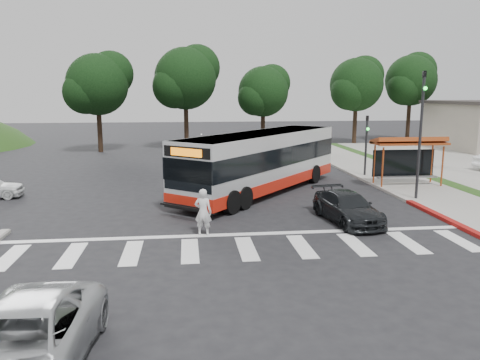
{
  "coord_description": "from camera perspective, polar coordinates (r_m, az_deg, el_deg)",
  "views": [
    {
      "loc": [
        -2.05,
        -20.69,
        5.42
      ],
      "look_at": [
        0.31,
        -0.31,
        1.6
      ],
      "focal_mm": 35.0,
      "sensor_mm": 36.0,
      "label": 1
    }
  ],
  "objects": [
    {
      "name": "transit_bus",
      "position": [
        25.74,
        2.68,
        2.12
      ],
      "size": [
        10.34,
        11.6,
        3.31
      ],
      "primitive_type": null,
      "rotation": [
        0.0,
        0.0,
        -0.7
      ],
      "color": "silver",
      "rests_on": "ground"
    },
    {
      "name": "traffic_signal_ne_tall",
      "position": [
        25.1,
        21.21,
        6.32
      ],
      "size": [
        0.18,
        0.37,
        6.5
      ],
      "color": "black",
      "rests_on": "ground"
    },
    {
      "name": "sidewalk_east",
      "position": [
        31.97,
        17.6,
        0.39
      ],
      "size": [
        4.0,
        40.0,
        0.12
      ],
      "primitive_type": "cube",
      "color": "gray",
      "rests_on": "ground"
    },
    {
      "name": "tree_north_a",
      "position": [
        46.78,
        -6.58,
        12.31
      ],
      "size": [
        6.6,
        6.15,
        10.17
      ],
      "color": "black",
      "rests_on": "ground"
    },
    {
      "name": "crosswalk_ladder",
      "position": [
        16.72,
        0.81,
        -8.34
      ],
      "size": [
        18.0,
        2.6,
        0.01
      ],
      "primitive_type": "cube",
      "color": "silver",
      "rests_on": "ground"
    },
    {
      "name": "bus_shelter",
      "position": [
        28.98,
        19.82,
        3.84
      ],
      "size": [
        4.2,
        1.6,
        2.86
      ],
      "color": "#A1421A",
      "rests_on": "sidewalk_east"
    },
    {
      "name": "dark_sedan",
      "position": [
        20.46,
        12.96,
        -3.26
      ],
      "size": [
        2.36,
        4.56,
        1.26
      ],
      "primitive_type": "imported",
      "rotation": [
        0.0,
        0.0,
        0.14
      ],
      "color": "black",
      "rests_on": "ground"
    },
    {
      "name": "curb_east",
      "position": [
        31.2,
        14.25,
        0.35
      ],
      "size": [
        0.3,
        40.0,
        0.15
      ],
      "primitive_type": "cube",
      "color": "#9E9991",
      "rests_on": "ground"
    },
    {
      "name": "pedestrian",
      "position": [
        18.08,
        -4.51,
        -3.91
      ],
      "size": [
        0.76,
        0.6,
        1.84
      ],
      "primitive_type": "imported",
      "rotation": [
        0.0,
        0.0,
        2.87
      ],
      "color": "silver",
      "rests_on": "ground"
    },
    {
      "name": "silver_suv_south",
      "position": [
        10.33,
        -25.05,
        -17.65
      ],
      "size": [
        2.62,
        5.2,
        1.41
      ],
      "primitive_type": "imported",
      "rotation": [
        0.0,
        0.0,
        -0.05
      ],
      "color": "#B7BBBD",
      "rests_on": "ground"
    },
    {
      "name": "tree_north_b",
      "position": [
        49.42,
        2.92,
        10.81
      ],
      "size": [
        5.72,
        5.33,
        8.43
      ],
      "color": "black",
      "rests_on": "ground"
    },
    {
      "name": "ground",
      "position": [
        21.48,
        -0.91,
        -4.07
      ],
      "size": [
        140.0,
        140.0,
        0.0
      ],
      "primitive_type": "plane",
      "color": "black",
      "rests_on": "ground"
    },
    {
      "name": "traffic_signal_ne_short",
      "position": [
        31.56,
        15.16,
        4.83
      ],
      "size": [
        0.18,
        0.37,
        4.0
      ],
      "color": "black",
      "rests_on": "ground"
    },
    {
      "name": "tree_ne_b",
      "position": [
        56.65,
        20.15,
        11.43
      ],
      "size": [
        6.16,
        5.74,
        10.02
      ],
      "color": "black",
      "rests_on": "ground"
    },
    {
      "name": "tree_north_c",
      "position": [
        45.45,
        -16.9,
        11.2
      ],
      "size": [
        6.16,
        5.74,
        9.3
      ],
      "color": "black",
      "rests_on": "ground"
    },
    {
      "name": "curb_east_red",
      "position": [
        22.36,
        23.33,
        -4.16
      ],
      "size": [
        0.32,
        6.0,
        0.15
      ],
      "primitive_type": "cube",
      "color": "maroon",
      "rests_on": "ground"
    },
    {
      "name": "tree_ne_a",
      "position": [
        52.02,
        14.08,
        11.3
      ],
      "size": [
        6.16,
        5.74,
        9.3
      ],
      "color": "black",
      "rests_on": "parking_lot"
    }
  ]
}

